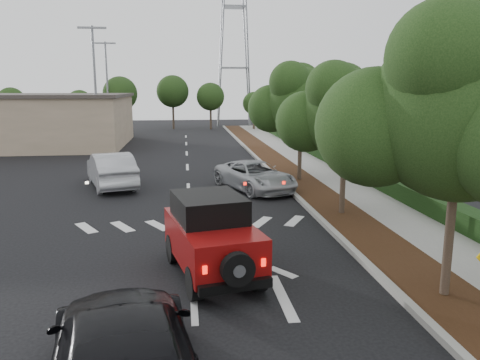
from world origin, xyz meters
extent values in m
plane|color=black|center=(0.00, 0.00, 0.00)|extent=(120.00, 120.00, 0.00)
cube|color=#9E9B93|center=(4.60, 12.00, 0.07)|extent=(0.20, 70.00, 0.15)
cube|color=black|center=(5.60, 12.00, 0.06)|extent=(1.80, 70.00, 0.12)
cube|color=gray|center=(7.50, 12.00, 0.06)|extent=(2.00, 70.00, 0.12)
cube|color=black|center=(8.90, 12.00, 0.40)|extent=(0.80, 70.00, 0.80)
cylinder|color=black|center=(-0.49, 2.48, 0.39)|extent=(0.43, 0.81, 0.77)
cylinder|color=black|center=(0.98, 2.79, 0.39)|extent=(0.43, 0.81, 0.77)
cylinder|color=black|center=(0.02, 0.10, 0.39)|extent=(0.43, 0.81, 0.77)
cylinder|color=black|center=(1.49, 0.42, 0.39)|extent=(0.43, 0.81, 0.77)
cube|color=maroon|center=(0.50, 1.45, 0.92)|extent=(2.46, 3.86, 0.97)
cube|color=black|center=(0.44, 1.73, 1.71)|extent=(1.98, 2.26, 0.62)
cube|color=maroon|center=(0.21, 2.77, 0.84)|extent=(1.71, 1.30, 0.79)
cube|color=black|center=(0.89, -0.38, 0.48)|extent=(1.65, 0.52, 0.21)
cylinder|color=black|center=(0.92, -0.51, 0.92)|extent=(0.76, 0.36, 0.73)
cube|color=#FF190C|center=(0.24, -0.46, 0.92)|extent=(0.10, 0.06, 0.17)
cube|color=#FF190C|center=(1.53, -0.18, 0.92)|extent=(0.10, 0.06, 0.17)
imported|color=#A7AAAF|center=(3.07, 11.27, 0.67)|extent=(3.86, 5.27, 1.33)
imported|color=black|center=(-1.08, -3.35, 0.78)|extent=(3.00, 5.66, 1.56)
imported|color=#B7B9BF|center=(-3.64, 12.83, 0.82)|extent=(3.14, 5.30, 1.65)
imported|color=#989A9F|center=(-7.64, 25.72, 0.83)|extent=(5.26, 3.41, 1.67)
camera|label=1|loc=(-0.12, -9.71, 4.67)|focal=35.00mm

